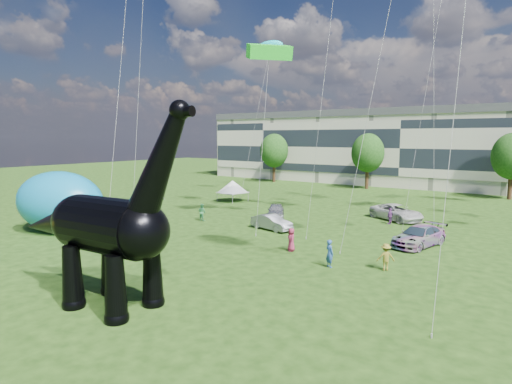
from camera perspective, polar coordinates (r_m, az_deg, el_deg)
The scene contains 12 objects.
ground at distance 20.80m, azimuth -10.36°, elevation -16.46°, with size 220.00×220.00×0.00m, color #16330C.
terrace_row at distance 78.18m, azimuth 19.85°, elevation 5.21°, with size 78.00×11.00×12.00m, color beige.
tree_far_left at distance 79.30m, azimuth 2.43°, elevation 5.88°, with size 5.20×5.20×9.44m.
tree_mid_left at distance 70.94m, azimuth 14.69°, elevation 5.47°, with size 5.20×5.20×9.44m.
dinosaur_sculpture at distance 22.43m, azimuth -19.71°, elevation -4.60°, with size 12.59×3.66×10.27m.
car_silver at distance 44.73m, azimuth 2.68°, elevation -2.48°, with size 1.68×4.17×1.42m, color #AEAFB3.
car_grey at distance 38.74m, azimuth 2.11°, elevation -4.06°, with size 1.45×4.16×1.37m, color gray.
car_white at distance 45.37m, azimuth 18.22°, elevation -2.59°, with size 2.65×5.75×1.60m, color silver.
car_dark at distance 35.30m, azimuth 20.91°, elevation -5.51°, with size 2.21×5.44×1.58m, color #595960.
gazebo_left at distance 55.80m, azimuth -3.14°, elevation 0.73°, with size 4.34×4.34×2.73m.
inflatable_teal at distance 41.32m, azimuth -24.71°, elevation -1.19°, with size 8.62×5.39×5.39m, color #0E76A8.
visitors at distance 32.15m, azimuth 5.74°, elevation -6.14°, with size 55.93×42.76×1.82m.
Camera 1 is at (13.91, -13.01, 8.37)m, focal length 30.00 mm.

